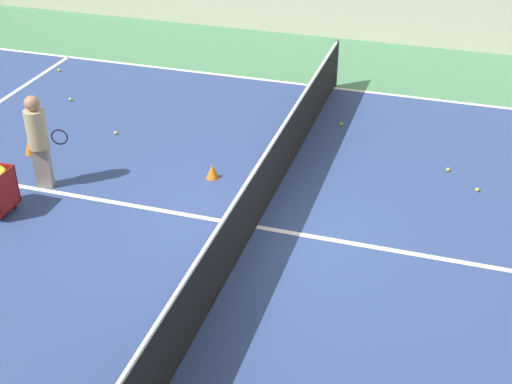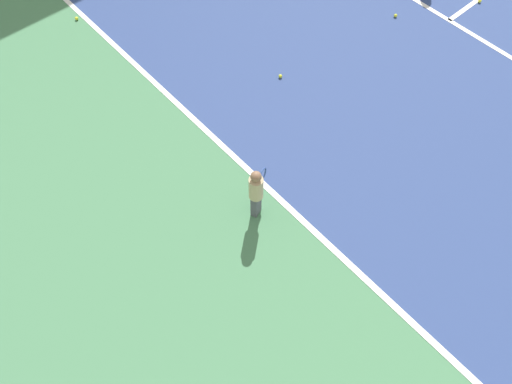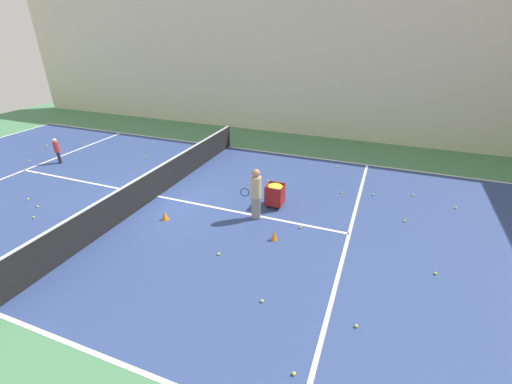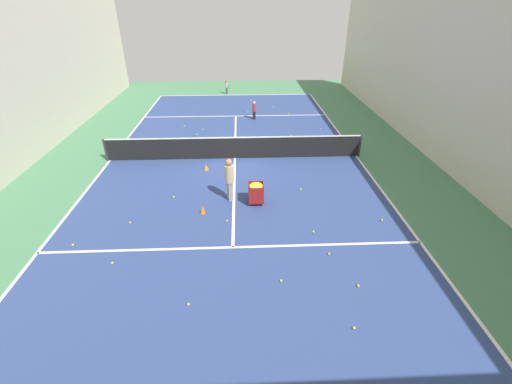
% 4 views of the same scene
% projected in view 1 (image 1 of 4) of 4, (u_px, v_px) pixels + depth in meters
% --- Properties ---
extents(ground_plane, '(35.47, 35.47, 0.00)m').
position_uv_depth(ground_plane, '(256.00, 227.00, 11.26)').
color(ground_plane, '#477F56').
extents(court_playing_area, '(11.86, 24.61, 0.00)m').
position_uv_depth(court_playing_area, '(256.00, 227.00, 11.26)').
color(court_playing_area, navy).
rests_on(court_playing_area, ground).
extents(line_sideline_right, '(0.10, 24.61, 0.00)m').
position_uv_depth(line_sideline_right, '(333.00, 88.00, 16.12)').
color(line_sideline_right, white).
rests_on(line_sideline_right, ground).
extents(line_centre_service, '(0.10, 13.54, 0.00)m').
position_uv_depth(line_centre_service, '(256.00, 227.00, 11.26)').
color(line_centre_service, white).
rests_on(line_centre_service, ground).
extents(tennis_net, '(12.16, 0.10, 1.08)m').
position_uv_depth(tennis_net, '(256.00, 197.00, 10.98)').
color(tennis_net, '#2D2D33').
rests_on(tennis_net, ground).
extents(coach_at_net, '(0.42, 0.67, 1.69)m').
position_uv_depth(coach_at_net, '(38.00, 136.00, 11.86)').
color(coach_at_net, gray).
rests_on(coach_at_net, ground).
extents(training_cone_0, '(0.22, 0.22, 0.26)m').
position_uv_depth(training_cone_0, '(212.00, 171.00, 12.54)').
color(training_cone_0, orange).
rests_on(training_cone_0, ground).
extents(training_cone_1, '(0.19, 0.19, 0.30)m').
position_uv_depth(training_cone_1, '(29.00, 147.00, 13.30)').
color(training_cone_1, orange).
rests_on(training_cone_1, ground).
extents(tennis_ball_4, '(0.07, 0.07, 0.07)m').
position_uv_depth(tennis_ball_4, '(70.00, 99.00, 15.49)').
color(tennis_ball_4, yellow).
rests_on(tennis_ball_4, ground).
extents(tennis_ball_8, '(0.07, 0.07, 0.07)m').
position_uv_depth(tennis_ball_8, '(116.00, 133.00, 14.07)').
color(tennis_ball_8, yellow).
rests_on(tennis_ball_8, ground).
extents(tennis_ball_10, '(0.07, 0.07, 0.07)m').
position_uv_depth(tennis_ball_10, '(59.00, 70.00, 16.97)').
color(tennis_ball_10, yellow).
rests_on(tennis_ball_10, ground).
extents(tennis_ball_15, '(0.07, 0.07, 0.07)m').
position_uv_depth(tennis_ball_15, '(341.00, 124.00, 14.41)').
color(tennis_ball_15, yellow).
rests_on(tennis_ball_15, ground).
extents(tennis_ball_16, '(0.07, 0.07, 0.07)m').
position_uv_depth(tennis_ball_16, '(448.00, 170.00, 12.79)').
color(tennis_ball_16, yellow).
rests_on(tennis_ball_16, ground).
extents(tennis_ball_18, '(0.07, 0.07, 0.07)m').
position_uv_depth(tennis_ball_18, '(477.00, 190.00, 12.19)').
color(tennis_ball_18, yellow).
rests_on(tennis_ball_18, ground).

